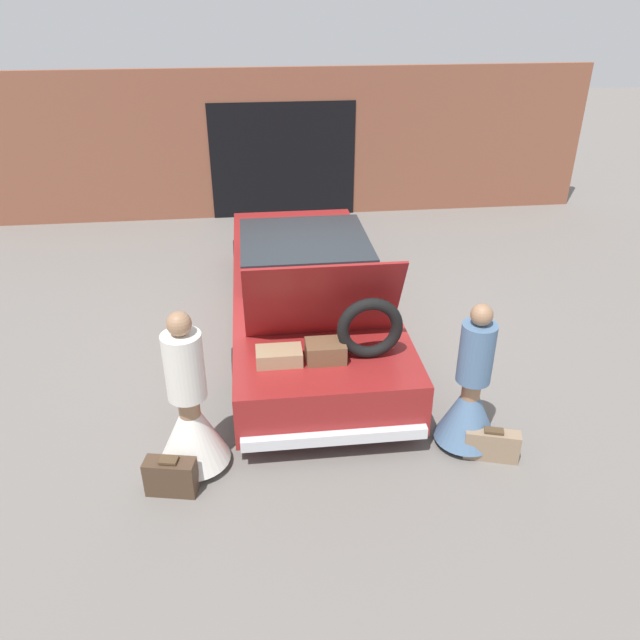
{
  "coord_description": "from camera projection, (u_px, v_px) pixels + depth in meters",
  "views": [
    {
      "loc": [
        -0.7,
        -7.42,
        4.19
      ],
      "look_at": [
        0.0,
        -1.47,
        0.91
      ],
      "focal_mm": 35.0,
      "sensor_mm": 36.0,
      "label": 1
    }
  ],
  "objects": [
    {
      "name": "ground_plane",
      "position": [
        308.0,
        327.0,
        8.54
      ],
      "size": [
        40.0,
        40.0,
        0.0
      ],
      "primitive_type": "plane",
      "color": "slate"
    },
    {
      "name": "garage_wall_back",
      "position": [
        282.0,
        145.0,
        12.01
      ],
      "size": [
        12.0,
        0.14,
        2.8
      ],
      "color": "brown",
      "rests_on": "ground_plane"
    },
    {
      "name": "car",
      "position": [
        307.0,
        291.0,
        8.28
      ],
      "size": [
        1.96,
        5.42,
        1.78
      ],
      "color": "maroon",
      "rests_on": "ground_plane"
    },
    {
      "name": "person_left",
      "position": [
        190.0,
        415.0,
        5.84
      ],
      "size": [
        0.69,
        0.69,
        1.69
      ],
      "rotation": [
        0.0,
        0.0,
        -1.39
      ],
      "color": "#997051",
      "rests_on": "ground_plane"
    },
    {
      "name": "person_right",
      "position": [
        470.0,
        398.0,
        6.15
      ],
      "size": [
        0.63,
        0.63,
        1.6
      ],
      "rotation": [
        0.0,
        0.0,
        1.67
      ],
      "color": "#997051",
      "rests_on": "ground_plane"
    },
    {
      "name": "suitcase_beside_left_person",
      "position": [
        171.0,
        476.0,
        5.72
      ],
      "size": [
        0.5,
        0.28,
        0.39
      ],
      "color": "#473323",
      "rests_on": "ground_plane"
    },
    {
      "name": "suitcase_beside_right_person",
      "position": [
        492.0,
        445.0,
        6.14
      ],
      "size": [
        0.55,
        0.3,
        0.35
      ],
      "color": "#8C7259",
      "rests_on": "ground_plane"
    }
  ]
}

